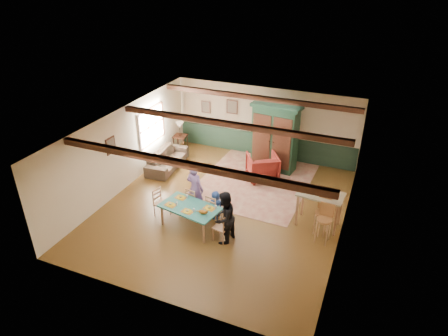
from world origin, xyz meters
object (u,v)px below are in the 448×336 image
at_px(person_man, 195,189).
at_px(person_woman, 224,218).
at_px(dining_chair_far_right, 214,207).
at_px(dining_chair_end_left, 162,203).
at_px(dining_chair_far_left, 194,200).
at_px(end_table, 181,143).
at_px(dining_chair_end_right, 221,227).
at_px(person_child, 216,205).
at_px(cat, 202,211).
at_px(counter_table, 319,210).
at_px(armchair, 262,167).
at_px(table_lamp, 180,129).
at_px(bar_stool_right, 324,224).
at_px(bar_stool_left, 322,217).
at_px(dining_table, 190,217).
at_px(sofa, 167,159).
at_px(armoire, 275,137).

height_order(person_man, person_woman, person_man).
distance_m(dining_chair_far_right, dining_chair_end_left, 1.56).
height_order(dining_chair_far_left, end_table, dining_chair_far_left).
xyz_separation_m(dining_chair_far_left, dining_chair_end_right, (1.27, -0.91, 0.00)).
relative_size(person_child, cat, 2.79).
xyz_separation_m(person_woman, counter_table, (2.19, 1.70, -0.23)).
bearing_deg(end_table, cat, -55.74).
xyz_separation_m(armchair, table_lamp, (-3.72, 1.03, 0.43)).
height_order(cat, bar_stool_right, bar_stool_right).
xyz_separation_m(end_table, bar_stool_left, (6.15, -3.35, 0.23)).
relative_size(dining_table, bar_stool_right, 1.46).
bearing_deg(person_child, cat, 99.46).
distance_m(dining_chair_far_left, dining_chair_end_right, 1.56).
xyz_separation_m(dining_chair_far_left, bar_stool_right, (3.81, 0.07, 0.13)).
relative_size(end_table, counter_table, 0.49).
bearing_deg(dining_table, cat, -20.99).
bearing_deg(bar_stool_right, bar_stool_left, 115.67).
relative_size(dining_chair_far_right, bar_stool_right, 0.77).
height_order(person_man, bar_stool_left, person_man).
height_order(dining_chair_end_right, person_man, person_man).
bearing_deg(counter_table, bar_stool_left, -68.14).
distance_m(dining_chair_end_right, person_man, 1.63).
xyz_separation_m(dining_chair_far_right, sofa, (-2.93, 2.41, -0.12)).
bearing_deg(dining_chair_far_right, armchair, -89.96).
xyz_separation_m(dining_chair_end_right, bar_stool_left, (2.42, 1.32, 0.10)).
bearing_deg(end_table, sofa, -80.46).
bearing_deg(bar_stool_left, dining_table, -155.65).
distance_m(sofa, bar_stool_left, 6.19).
bearing_deg(dining_chair_far_left, end_table, -46.14).
bearing_deg(person_woman, armchair, -167.73).
height_order(dining_chair_far_right, bar_stool_left, bar_stool_left).
relative_size(dining_table, dining_chair_end_left, 1.89).
bearing_deg(cat, person_child, 99.46).
height_order(armoire, counter_table, armoire).
height_order(cat, sofa, cat).
bearing_deg(dining_chair_end_left, dining_table, -90.00).
xyz_separation_m(person_child, bar_stool_left, (2.96, 0.48, 0.08)).
height_order(person_child, table_lamp, table_lamp).
distance_m(dining_chair_end_right, bar_stool_left, 2.76).
bearing_deg(dining_table, counter_table, 24.17).
height_order(dining_chair_far_right, dining_chair_end_right, same).
height_order(armoire, bar_stool_left, armoire).
bearing_deg(dining_table, table_lamp, 121.07).
distance_m(dining_table, armoire, 4.61).
xyz_separation_m(person_man, armoire, (1.37, 3.59, 0.42)).
bearing_deg(person_man, dining_chair_end_right, 152.70).
distance_m(armchair, table_lamp, 3.88).
bearing_deg(dining_chair_far_left, dining_chair_far_right, 180.00).
distance_m(person_man, person_child, 0.80).
xyz_separation_m(dining_table, dining_chair_end_right, (1.03, -0.19, 0.09)).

